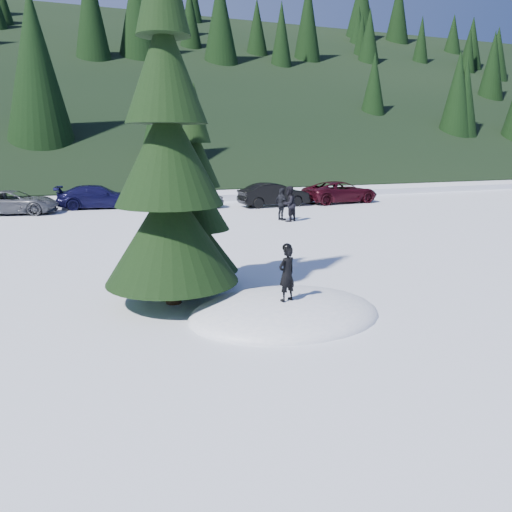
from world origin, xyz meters
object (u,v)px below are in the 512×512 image
object	(u,v)px
spruce_tall	(168,166)
car_2	(14,202)
car_5	(274,195)
adult_0	(289,204)
adult_1	(282,204)
car_3	(98,197)
car_4	(192,197)
car_6	(340,192)
child_skier	(287,274)
spruce_short	(197,209)

from	to	relation	value
spruce_tall	car_2	world-z (taller)	spruce_tall
car_5	adult_0	bearing A→B (deg)	162.44
spruce_tall	adult_1	world-z (taller)	spruce_tall
car_3	car_4	world-z (taller)	car_3
car_3	car_4	size ratio (longest dim) A/B	1.24
car_6	car_4	bearing A→B (deg)	81.17
car_4	child_skier	bearing A→B (deg)	-177.66
car_2	child_skier	bearing A→B (deg)	-148.02
child_skier	adult_1	distance (m)	14.65
adult_0	car_5	xyz separation A→B (m)	(1.66, 5.85, -0.16)
spruce_short	car_4	xyz separation A→B (m)	(3.83, 16.32, -1.45)
spruce_tall	car_2	xyz separation A→B (m)	(-4.97, 18.64, -2.67)
adult_1	car_6	xyz separation A→B (m)	(6.68, 5.63, -0.12)
spruce_short	car_6	world-z (taller)	spruce_short
spruce_short	adult_0	xyz separation A→B (m)	(7.07, 9.45, -1.22)
spruce_tall	adult_1	size ratio (longest dim) A/B	5.25
child_skier	car_2	xyz separation A→B (m)	(-7.03, 20.80, -0.43)
child_skier	car_6	bearing A→B (deg)	-143.25
adult_0	car_2	bearing A→B (deg)	-61.73
spruce_short	car_5	size ratio (longest dim) A/B	1.23
spruce_short	adult_0	bearing A→B (deg)	53.18
child_skier	car_5	world-z (taller)	child_skier
car_3	car_6	bearing A→B (deg)	-92.70
child_skier	car_5	xyz separation A→B (m)	(7.67, 18.86, -0.36)
car_2	car_4	xyz separation A→B (m)	(9.80, -0.92, 0.01)
car_4	car_5	world-z (taller)	car_5
car_5	spruce_short	bearing A→B (deg)	148.59
adult_1	car_3	size ratio (longest dim) A/B	0.34
spruce_tall	car_4	distance (m)	18.55
car_5	car_2	bearing A→B (deg)	80.79
child_skier	car_6	world-z (taller)	child_skier
spruce_short	car_4	bearing A→B (deg)	76.80
car_2	car_3	world-z (taller)	car_3
spruce_short	adult_0	size ratio (longest dim) A/B	3.05
spruce_short	car_3	world-z (taller)	spruce_short
car_3	car_6	xyz separation A→B (m)	(15.01, -2.67, 0.01)
car_3	child_skier	bearing A→B (deg)	-165.99
car_2	car_5	bearing A→B (deg)	-84.24
spruce_tall	car_6	world-z (taller)	spruce_tall
spruce_tall	adult_0	world-z (taller)	spruce_tall
car_5	spruce_tall	bearing A→B (deg)	148.07
child_skier	car_5	bearing A→B (deg)	-132.18
car_3	car_6	world-z (taller)	car_6
adult_1	car_4	size ratio (longest dim) A/B	0.43
car_4	car_5	distance (m)	5.01
car_4	spruce_tall	bearing A→B (deg)	175.01
spruce_tall	adult_1	xyz separation A→B (m)	(7.87, 11.28, -2.50)
adult_1	car_2	xyz separation A→B (m)	(-12.84, 7.35, -0.17)
spruce_tall	car_4	xyz separation A→B (m)	(4.83, 17.72, -2.67)
car_3	spruce_tall	bearing A→B (deg)	-171.26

